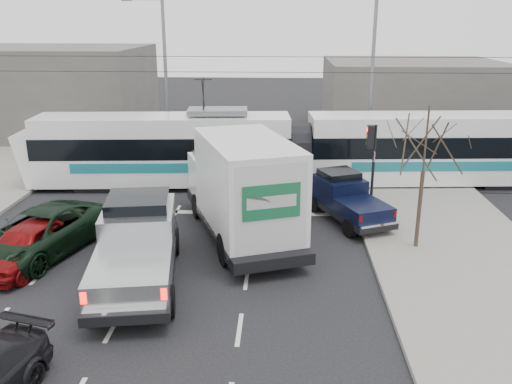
{
  "coord_description": "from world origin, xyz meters",
  "views": [
    {
      "loc": [
        2.75,
        -15.56,
        7.94
      ],
      "look_at": [
        1.84,
        3.37,
        1.8
      ],
      "focal_mm": 38.0,
      "sensor_mm": 36.0,
      "label": 1
    }
  ],
  "objects_px": {
    "box_truck": "(242,189)",
    "green_car": "(41,233)",
    "bare_tree": "(425,146)",
    "street_lamp_far": "(162,68)",
    "tram": "(298,149)",
    "red_car": "(27,245)",
    "street_lamp_near": "(368,73)",
    "silver_pickup": "(138,242)",
    "navy_pickup": "(345,197)",
    "traffic_signal": "(371,149)"
  },
  "relations": [
    {
      "from": "box_truck",
      "to": "green_car",
      "type": "bearing_deg",
      "value": 174.29
    },
    {
      "from": "bare_tree",
      "to": "street_lamp_far",
      "type": "distance_m",
      "value": 17.97
    },
    {
      "from": "street_lamp_far",
      "to": "tram",
      "type": "height_order",
      "value": "street_lamp_far"
    },
    {
      "from": "green_car",
      "to": "red_car",
      "type": "distance_m",
      "value": 0.94
    },
    {
      "from": "box_truck",
      "to": "red_car",
      "type": "relative_size",
      "value": 1.94
    },
    {
      "from": "street_lamp_near",
      "to": "silver_pickup",
      "type": "xyz_separation_m",
      "value": [
        -9.05,
        -14.04,
        -3.91
      ]
    },
    {
      "from": "street_lamp_near",
      "to": "navy_pickup",
      "type": "relative_size",
      "value": 1.86
    },
    {
      "from": "bare_tree",
      "to": "red_car",
      "type": "xyz_separation_m",
      "value": [
        -13.25,
        -1.87,
        -3.07
      ]
    },
    {
      "from": "street_lamp_far",
      "to": "silver_pickup",
      "type": "xyz_separation_m",
      "value": [
        2.45,
        -16.04,
        -3.91
      ]
    },
    {
      "from": "street_lamp_near",
      "to": "red_car",
      "type": "distance_m",
      "value": 19.14
    },
    {
      "from": "street_lamp_far",
      "to": "green_car",
      "type": "distance_m",
      "value": 15.14
    },
    {
      "from": "street_lamp_far",
      "to": "navy_pickup",
      "type": "xyz_separation_m",
      "value": [
        9.57,
        -10.53,
        -4.17
      ]
    },
    {
      "from": "street_lamp_near",
      "to": "green_car",
      "type": "distance_m",
      "value": 18.44
    },
    {
      "from": "bare_tree",
      "to": "green_car",
      "type": "distance_m",
      "value": 13.57
    },
    {
      "from": "tram",
      "to": "red_car",
      "type": "xyz_separation_m",
      "value": [
        -9.23,
        -9.6,
        -1.11
      ]
    },
    {
      "from": "red_car",
      "to": "tram",
      "type": "bearing_deg",
      "value": 58.28
    },
    {
      "from": "street_lamp_near",
      "to": "navy_pickup",
      "type": "xyz_separation_m",
      "value": [
        -1.93,
        -8.53,
        -4.17
      ]
    },
    {
      "from": "box_truck",
      "to": "bare_tree",
      "type": "bearing_deg",
      "value": -27.36
    },
    {
      "from": "box_truck",
      "to": "green_car",
      "type": "distance_m",
      "value": 7.24
    },
    {
      "from": "tram",
      "to": "traffic_signal",
      "type": "bearing_deg",
      "value": -56.2
    },
    {
      "from": "tram",
      "to": "green_car",
      "type": "height_order",
      "value": "tram"
    },
    {
      "from": "street_lamp_near",
      "to": "street_lamp_far",
      "type": "xyz_separation_m",
      "value": [
        -11.5,
        2.0,
        0.0
      ]
    },
    {
      "from": "street_lamp_near",
      "to": "tram",
      "type": "distance_m",
      "value": 6.24
    },
    {
      "from": "bare_tree",
      "to": "street_lamp_far",
      "type": "height_order",
      "value": "street_lamp_far"
    },
    {
      "from": "bare_tree",
      "to": "box_truck",
      "type": "height_order",
      "value": "bare_tree"
    },
    {
      "from": "street_lamp_near",
      "to": "red_car",
      "type": "xyz_separation_m",
      "value": [
        -12.97,
        -13.37,
        -4.39
      ]
    },
    {
      "from": "street_lamp_far",
      "to": "tram",
      "type": "bearing_deg",
      "value": -36.65
    },
    {
      "from": "bare_tree",
      "to": "street_lamp_far",
      "type": "bearing_deg",
      "value": 131.12
    },
    {
      "from": "bare_tree",
      "to": "green_car",
      "type": "bearing_deg",
      "value": -175.94
    },
    {
      "from": "bare_tree",
      "to": "tram",
      "type": "relative_size",
      "value": 0.2
    },
    {
      "from": "street_lamp_far",
      "to": "red_car",
      "type": "distance_m",
      "value": 16.05
    },
    {
      "from": "traffic_signal",
      "to": "navy_pickup",
      "type": "xyz_separation_m",
      "value": [
        -1.09,
        -1.02,
        -1.79
      ]
    },
    {
      "from": "traffic_signal",
      "to": "tram",
      "type": "xyz_separation_m",
      "value": [
        -2.9,
        3.73,
        -0.91
      ]
    },
    {
      "from": "street_lamp_far",
      "to": "red_car",
      "type": "xyz_separation_m",
      "value": [
        -1.47,
        -15.37,
        -4.39
      ]
    },
    {
      "from": "silver_pickup",
      "to": "tram",
      "type": "bearing_deg",
      "value": 53.65
    },
    {
      "from": "bare_tree",
      "to": "traffic_signal",
      "type": "xyz_separation_m",
      "value": [
        -1.13,
        4.0,
        -1.05
      ]
    },
    {
      "from": "tram",
      "to": "box_truck",
      "type": "bearing_deg",
      "value": -112.05
    },
    {
      "from": "navy_pickup",
      "to": "green_car",
      "type": "bearing_deg",
      "value": 176.05
    },
    {
      "from": "street_lamp_far",
      "to": "navy_pickup",
      "type": "height_order",
      "value": "street_lamp_far"
    },
    {
      "from": "traffic_signal",
      "to": "red_car",
      "type": "distance_m",
      "value": 13.62
    },
    {
      "from": "bare_tree",
      "to": "street_lamp_near",
      "type": "height_order",
      "value": "street_lamp_near"
    },
    {
      "from": "navy_pickup",
      "to": "red_car",
      "type": "distance_m",
      "value": 12.05
    },
    {
      "from": "red_car",
      "to": "street_lamp_far",
      "type": "bearing_deg",
      "value": 96.71
    },
    {
      "from": "navy_pickup",
      "to": "red_car",
      "type": "height_order",
      "value": "navy_pickup"
    },
    {
      "from": "bare_tree",
      "to": "green_car",
      "type": "height_order",
      "value": "bare_tree"
    },
    {
      "from": "traffic_signal",
      "to": "tram",
      "type": "height_order",
      "value": "tram"
    },
    {
      "from": "street_lamp_far",
      "to": "box_truck",
      "type": "relative_size",
      "value": 1.09
    },
    {
      "from": "silver_pickup",
      "to": "navy_pickup",
      "type": "distance_m",
      "value": 9.01
    },
    {
      "from": "traffic_signal",
      "to": "street_lamp_far",
      "type": "relative_size",
      "value": 0.4
    },
    {
      "from": "traffic_signal",
      "to": "red_car",
      "type": "bearing_deg",
      "value": -154.17
    }
  ]
}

